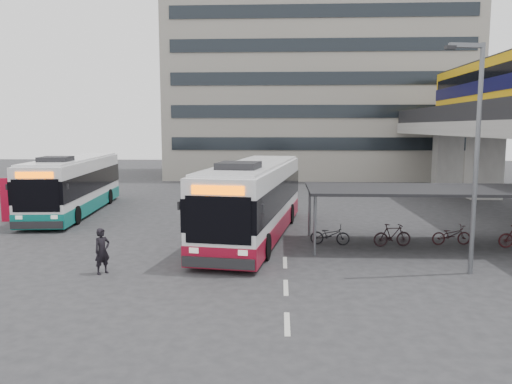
{
  "coord_description": "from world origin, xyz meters",
  "views": [
    {
      "loc": [
        2.29,
        -18.6,
        5.15
      ],
      "look_at": [
        1.12,
        5.53,
        2.0
      ],
      "focal_mm": 35.0,
      "sensor_mm": 36.0,
      "label": 1
    }
  ],
  "objects_px": {
    "bus_main": "(254,200)",
    "lamp_post": "(474,145)",
    "bus_teal": "(74,185)",
    "pedestrian": "(102,251)"
  },
  "relations": [
    {
      "from": "bus_teal",
      "to": "lamp_post",
      "type": "bearing_deg",
      "value": -37.46
    },
    {
      "from": "bus_main",
      "to": "bus_teal",
      "type": "bearing_deg",
      "value": 159.57
    },
    {
      "from": "bus_main",
      "to": "lamp_post",
      "type": "height_order",
      "value": "lamp_post"
    },
    {
      "from": "bus_teal",
      "to": "lamp_post",
      "type": "distance_m",
      "value": 22.61
    },
    {
      "from": "bus_main",
      "to": "pedestrian",
      "type": "relative_size",
      "value": 7.91
    },
    {
      "from": "pedestrian",
      "to": "bus_teal",
      "type": "bearing_deg",
      "value": 64.6
    },
    {
      "from": "bus_main",
      "to": "pedestrian",
      "type": "xyz_separation_m",
      "value": [
        -5.03,
        -6.29,
        -0.92
      ]
    },
    {
      "from": "bus_main",
      "to": "lamp_post",
      "type": "relative_size",
      "value": 1.63
    },
    {
      "from": "bus_main",
      "to": "lamp_post",
      "type": "bearing_deg",
      "value": -27.25
    },
    {
      "from": "bus_main",
      "to": "pedestrian",
      "type": "bearing_deg",
      "value": -120.26
    }
  ]
}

